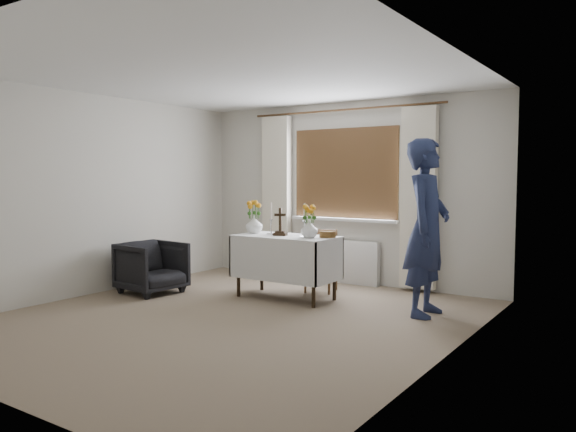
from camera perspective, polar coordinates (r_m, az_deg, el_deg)
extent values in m
plane|color=#826F59|center=(5.94, -5.87, -10.36)|extent=(5.00, 5.00, 0.00)
cube|color=white|center=(6.81, -0.23, -5.21)|extent=(1.24, 0.64, 0.76)
imported|color=black|center=(7.33, -13.66, -5.09)|extent=(0.78, 0.77, 0.65)
imported|color=navy|center=(6.09, 13.95, -1.14)|extent=(0.49, 0.71, 1.87)
cube|color=silver|center=(7.85, 5.54, -4.59)|extent=(1.10, 0.10, 0.60)
imported|color=white|center=(7.07, -3.45, -0.87)|extent=(0.23, 0.23, 0.22)
imported|color=white|center=(6.52, 2.19, -1.33)|extent=(0.21, 0.21, 0.21)
cylinder|color=brown|center=(6.59, 4.06, -1.85)|extent=(0.25, 0.25, 0.08)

